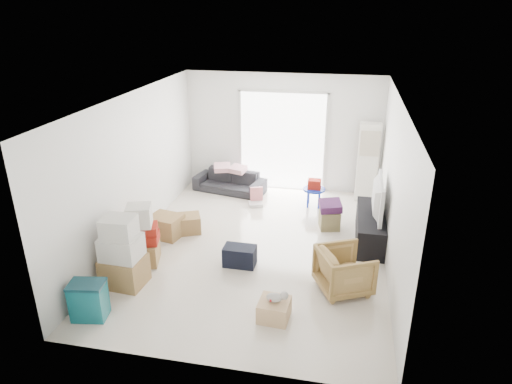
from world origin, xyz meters
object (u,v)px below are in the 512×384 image
Objects in this scene: tv_console at (370,227)px; wood_crate at (274,310)px; television at (372,210)px; armchair at (344,269)px; sofa at (230,178)px; ottoman at (329,219)px; ac_tower at (368,162)px; storage_bins at (89,300)px; kids_table at (314,187)px.

wood_crate is at bearing -117.68° from tv_console.
armchair is at bearing 166.04° from television.
sofa is 4.47m from armchair.
television is 3.16× the size of ottoman.
sofa is at bearing -177.23° from ac_tower.
kids_table reaches higher than storage_bins.
armchair reaches higher than tv_console.
ottoman is at bearing 78.43° from wood_crate.
wood_crate is at bearing 10.99° from storage_bins.
kids_table is (2.01, -0.45, 0.11)m from sofa.
tv_console is at bearing -25.94° from ottoman.
storage_bins is at bearing 128.72° from television.
ac_tower is at bearing 28.82° from kids_table.
ac_tower is 4.82m from wood_crate.
storage_bins is 1.33× the size of wood_crate.
sofa reaches higher than kids_table.
ac_tower is 2.30× the size of armchair.
sofa is 2.18× the size of armchair.
kids_table reaches higher than ottoman.
television reaches higher than sofa.
storage_bins is at bearing -127.18° from ac_tower.
wood_crate is at bearing -93.12° from kids_table.
television is at bearing -40.11° from armchair.
television is at bearing -50.12° from kids_table.
ottoman is at bearing 154.06° from tv_console.
kids_table is (-1.10, -0.60, -0.44)m from ac_tower.
kids_table is at bearing 40.16° from television.
storage_bins is 0.91× the size of kids_table.
tv_console is 1.77m from armchair.
television reaches higher than ottoman.
wood_crate is (1.79, -4.43, -0.18)m from sofa.
storage_bins is at bearing -132.21° from ottoman.
armchair is 1.31m from wood_crate.
storage_bins is (-0.75, -4.93, -0.04)m from sofa.
kids_table is at bearing -0.88° from sofa.
kids_table reaches higher than wood_crate.
television is 1.55× the size of armchair.
armchair reaches higher than storage_bins.
armchair is at bearing -77.00° from kids_table.
kids_table is (-0.71, 3.09, 0.05)m from armchair.
wood_crate is (-1.32, -4.58, -0.73)m from ac_tower.
kids_table is at bearing 111.25° from ottoman.
tv_console is at bearing 62.32° from wood_crate.
kids_table is (2.75, 4.47, 0.15)m from storage_bins.
storage_bins is at bearing -86.72° from sofa.
storage_bins is (-3.90, -3.10, 0.01)m from tv_console.
television is (0.05, -1.98, -0.26)m from ac_tower.
sofa is (-3.10, -0.15, -0.55)m from ac_tower.
television is 3.66m from sofa.
ac_tower is 2.86× the size of kids_table.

